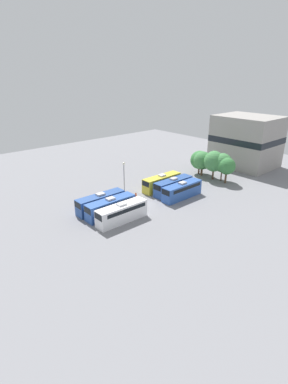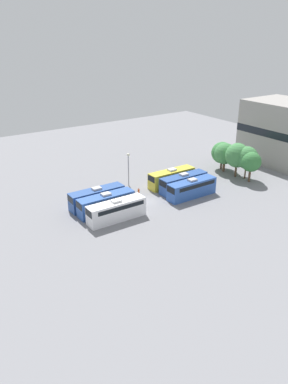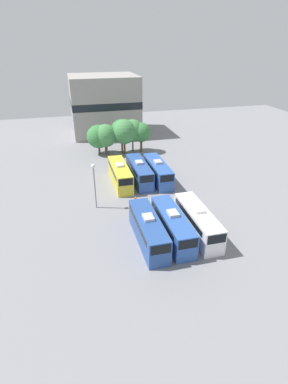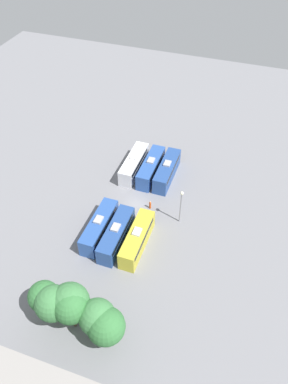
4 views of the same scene
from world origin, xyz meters
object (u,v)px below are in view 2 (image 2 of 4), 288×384
(bus_4, at_px, (184,182))
(bus_5, at_px, (192,188))
(depot_building, at_px, (283,132))
(tree_4, at_px, (247,158))
(bus_0, at_px, (97,197))
(light_pole, at_px, (128,163))
(tree_2, at_px, (238,154))
(bus_1, at_px, (106,203))
(bus_3, at_px, (172,177))
(tree_5, at_px, (251,162))
(tree_3, at_px, (237,156))
(bus_2, at_px, (117,210))
(worker_person, at_px, (139,192))
(tree_1, at_px, (225,154))
(tree_0, at_px, (222,153))

(bus_4, bearing_deg, bus_5, -10.62)
(depot_building, bearing_deg, tree_4, -77.48)
(tree_4, bearing_deg, bus_0, -99.49)
(bus_0, xyz_separation_m, bus_5, (6.28, 16.72, 0.00))
(light_pole, distance_m, tree_2, 23.78)
(bus_1, bearing_deg, bus_0, -177.40)
(bus_1, bearing_deg, bus_3, 101.25)
(tree_5, bearing_deg, light_pole, -119.31)
(bus_0, xyz_separation_m, tree_3, (3.43, 31.60, 2.96))
(bus_0, height_order, tree_2, tree_2)
(bus_2, relative_size, tree_4, 1.44)
(worker_person, bearing_deg, bus_5, 54.36)
(bus_0, bearing_deg, tree_1, 90.82)
(bus_2, bearing_deg, depot_building, 95.51)
(bus_0, bearing_deg, bus_1, 2.60)
(bus_3, distance_m, tree_1, 15.12)
(tree_2, height_order, tree_5, tree_2)
(bus_4, bearing_deg, bus_0, -100.31)
(bus_1, xyz_separation_m, depot_building, (-1.30, 48.45, 5.41))
(bus_4, bearing_deg, bus_2, -78.99)
(bus_2, xyz_separation_m, bus_3, (-6.73, 16.84, 0.00))
(tree_3, bearing_deg, tree_1, 174.29)
(tree_2, relative_size, tree_3, 0.99)
(light_pole, xyz_separation_m, tree_3, (8.60, 21.78, 0.01))
(bus_1, xyz_separation_m, tree_0, (-4.99, 32.46, 2.04))
(bus_2, distance_m, bus_4, 17.42)
(bus_5, xyz_separation_m, tree_2, (-3.28, 15.43, 3.16))
(tree_3, bearing_deg, worker_person, -97.43)
(tree_5, bearing_deg, tree_2, 174.09)
(light_pole, relative_size, depot_building, 0.42)
(tree_3, relative_size, depot_building, 0.45)
(bus_5, bearing_deg, depot_building, 98.00)
(tree_0, bearing_deg, tree_4, -1.95)
(bus_0, xyz_separation_m, tree_0, (-1.88, 32.61, 2.04))
(tree_3, height_order, tree_4, tree_3)
(tree_3, distance_m, depot_building, 17.25)
(tree_2, bearing_deg, tree_1, -177.34)
(tree_1, relative_size, tree_4, 0.92)
(light_pole, height_order, tree_3, tree_3)
(worker_person, bearing_deg, bus_0, -92.87)
(worker_person, distance_m, tree_2, 24.11)
(light_pole, distance_m, tree_0, 23.04)
(tree_5, bearing_deg, tree_3, -178.08)
(bus_1, bearing_deg, depot_building, 91.54)
(bus_2, distance_m, tree_0, 33.52)
(bus_0, relative_size, tree_1, 1.56)
(tree_0, relative_size, tree_1, 0.97)
(worker_person, xyz_separation_m, tree_2, (2.58, 23.60, 4.19))
(tree_0, xyz_separation_m, tree_2, (4.89, -0.46, 1.12))
(bus_5, relative_size, tree_1, 1.56)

